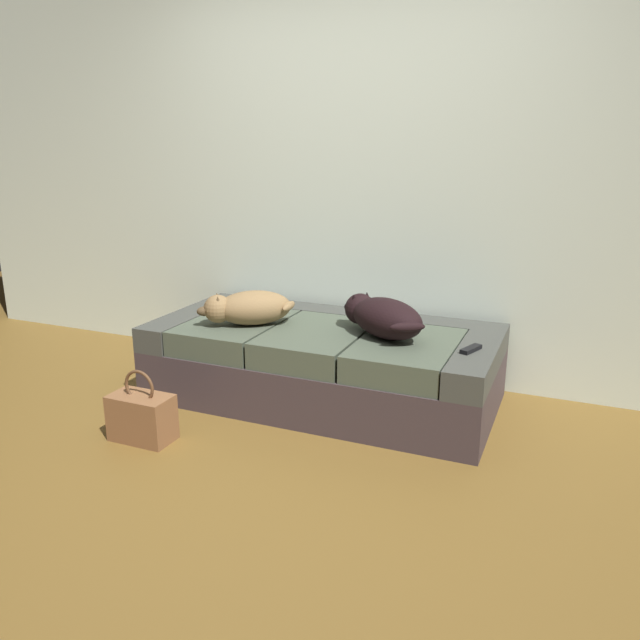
{
  "coord_description": "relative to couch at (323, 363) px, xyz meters",
  "views": [
    {
      "loc": [
        1.34,
        -2.1,
        1.47
      ],
      "look_at": [
        0.0,
        1.02,
        0.5
      ],
      "focal_mm": 34.84,
      "sensor_mm": 36.0,
      "label": 1
    }
  ],
  "objects": [
    {
      "name": "dog_dark",
      "position": [
        0.37,
        -0.04,
        0.33
      ],
      "size": [
        0.59,
        0.47,
        0.22
      ],
      "color": "black",
      "rests_on": "couch"
    },
    {
      "name": "back_wall",
      "position": [
        0.0,
        0.58,
        1.18
      ],
      "size": [
        6.4,
        0.1,
        2.8
      ],
      "primitive_type": "cube",
      "color": "silver",
      "rests_on": "ground"
    },
    {
      "name": "tv_remote",
      "position": [
        0.87,
        -0.12,
        0.24
      ],
      "size": [
        0.09,
        0.16,
        0.02
      ],
      "primitive_type": "cube",
      "rotation": [
        0.0,
        0.0,
        -0.35
      ],
      "color": "black",
      "rests_on": "couch"
    },
    {
      "name": "couch",
      "position": [
        0.0,
        0.0,
        0.0
      ],
      "size": [
        1.98,
        0.95,
        0.45
      ],
      "color": "#3F3336",
      "rests_on": "ground"
    },
    {
      "name": "ground_plane",
      "position": [
        0.0,
        -1.07,
        -0.22
      ],
      "size": [
        10.0,
        10.0,
        0.0
      ],
      "primitive_type": "plane",
      "color": "brown"
    },
    {
      "name": "dog_tan",
      "position": [
        -0.42,
        -0.14,
        0.33
      ],
      "size": [
        0.53,
        0.46,
        0.2
      ],
      "color": "olive",
      "rests_on": "couch"
    },
    {
      "name": "handbag",
      "position": [
        -0.64,
        -0.87,
        -0.1
      ],
      "size": [
        0.32,
        0.18,
        0.38
      ],
      "color": "brown",
      "rests_on": "ground"
    }
  ]
}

